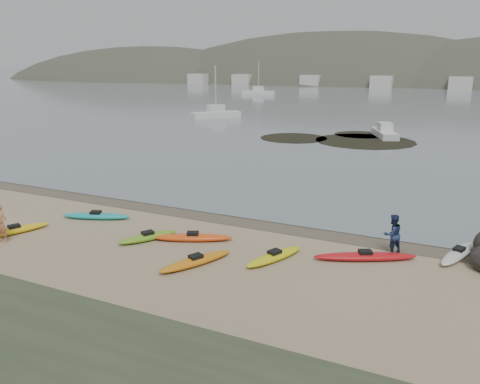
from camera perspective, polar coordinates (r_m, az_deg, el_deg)
The scene contains 9 objects.
ground at distance 26.17m, azimuth 0.00°, elevation -3.17°, with size 600.00×600.00×0.00m, color tan.
wet_sand at distance 25.91m, azimuth -0.28°, elevation -3.35°, with size 60.00×60.00×0.00m, color brown.
water at distance 322.74m, azimuth 23.80°, elevation 12.75°, with size 1200.00×1200.00×0.00m, color slate.
kayaks at distance 22.26m, azimuth -3.04°, elevation -6.16°, with size 22.41×9.80×0.34m.
person_west at distance 25.09m, azimuth -27.20°, elevation -3.46°, with size 0.70×0.46×1.93m, color #C77D4F.
person_east at distance 22.18m, azimuth 18.09°, elevation -4.91°, with size 0.91×0.71×1.86m, color navy.
kelp_mats at distance 54.37m, azimuth 12.60°, elevation 6.30°, with size 17.05×12.98×0.04m.
moored_boats at distance 102.95m, azimuth 19.53°, elevation 10.28°, with size 102.98×93.94×1.21m.
far_town at distance 167.64m, azimuth 24.05°, elevation 12.03°, with size 199.00×5.00×4.00m.
Camera 1 is at (10.50, -22.46, 8.38)m, focal length 35.00 mm.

